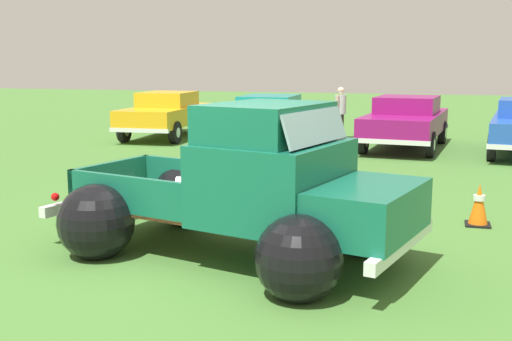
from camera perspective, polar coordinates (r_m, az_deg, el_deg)
ground_plane at (r=8.09m, az=-2.53°, el=-7.49°), size 80.00×80.00×0.00m
vintage_pickup_truck at (r=7.69m, az=-0.14°, el=-2.55°), size 4.95×3.61×1.96m
show_car_0 at (r=20.21m, az=-8.09°, el=5.17°), size 1.97×4.30×1.43m
show_car_1 at (r=18.06m, az=1.11°, el=4.72°), size 1.83×4.54×1.43m
show_car_2 at (r=18.01m, az=13.36°, el=4.45°), size 2.35×4.76×1.43m
spectator_0 at (r=19.74m, az=7.62°, el=5.45°), size 0.43×0.53×1.61m
lane_cone_0 at (r=9.90m, az=19.45°, el=-2.94°), size 0.36×0.36×0.63m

